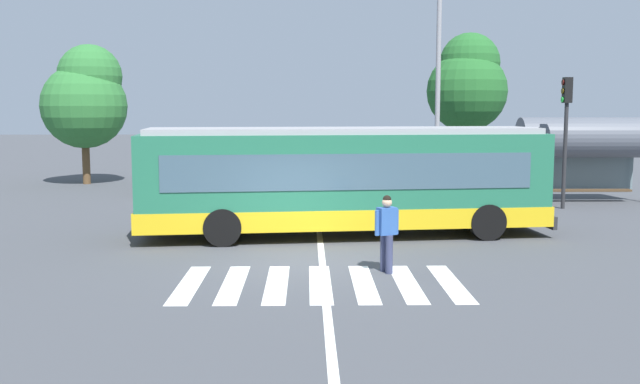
# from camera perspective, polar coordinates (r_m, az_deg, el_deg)

# --- Properties ---
(ground_plane) EXTENTS (160.00, 160.00, 0.00)m
(ground_plane) POSITION_cam_1_polar(r_m,az_deg,el_deg) (16.92, -1.30, -5.63)
(ground_plane) COLOR #424449
(city_transit_bus) EXTENTS (11.70, 3.75, 3.06)m
(city_transit_bus) POSITION_cam_1_polar(r_m,az_deg,el_deg) (20.22, 1.89, 0.96)
(city_transit_bus) COLOR black
(city_transit_bus) RESTS_ON ground_plane
(pedestrian_crossing_street) EXTENTS (0.54, 0.39, 1.72)m
(pedestrian_crossing_street) POSITION_cam_1_polar(r_m,az_deg,el_deg) (15.82, 5.32, -2.96)
(pedestrian_crossing_street) COLOR #333856
(pedestrian_crossing_street) RESTS_ON ground_plane
(parked_car_champagne) EXTENTS (2.03, 4.58, 1.35)m
(parked_car_champagne) POSITION_cam_1_polar(r_m,az_deg,el_deg) (31.75, -11.58, 1.44)
(parked_car_champagne) COLOR black
(parked_car_champagne) RESTS_ON ground_plane
(parked_car_silver) EXTENTS (1.99, 4.56, 1.35)m
(parked_car_silver) POSITION_cam_1_polar(r_m,az_deg,el_deg) (31.15, -7.07, 1.43)
(parked_car_silver) COLOR black
(parked_car_silver) RESTS_ON ground_plane
(parked_car_red) EXTENTS (1.95, 4.54, 1.35)m
(parked_car_red) POSITION_cam_1_polar(r_m,az_deg,el_deg) (30.71, -2.04, 1.40)
(parked_car_red) COLOR black
(parked_car_red) RESTS_ON ground_plane
(parked_car_blue) EXTENTS (1.90, 4.52, 1.35)m
(parked_car_blue) POSITION_cam_1_polar(r_m,az_deg,el_deg) (30.78, 3.41, 1.40)
(parked_car_blue) COLOR black
(parked_car_blue) RESTS_ON ground_plane
(traffic_light_far_corner) EXTENTS (0.33, 0.32, 4.68)m
(traffic_light_far_corner) POSITION_cam_1_polar(r_m,az_deg,el_deg) (27.02, 18.97, 5.36)
(traffic_light_far_corner) COLOR #28282B
(traffic_light_far_corner) RESTS_ON ground_plane
(bus_stop_shelter) EXTENTS (4.90, 1.54, 3.25)m
(bus_stop_shelter) POSITION_cam_1_polar(r_m,az_deg,el_deg) (29.24, 20.18, 3.97)
(bus_stop_shelter) COLOR #28282B
(bus_stop_shelter) RESTS_ON ground_plane
(twin_arm_street_lamp) EXTENTS (5.37, 0.32, 8.34)m
(twin_arm_street_lamp) POSITION_cam_1_polar(r_m,az_deg,el_deg) (30.05, 9.38, 9.74)
(twin_arm_street_lamp) COLOR #939399
(twin_arm_street_lamp) RESTS_ON ground_plane
(background_tree_left) EXTENTS (3.98, 3.98, 6.57)m
(background_tree_left) POSITION_cam_1_polar(r_m,az_deg,el_deg) (35.74, -18.13, 7.16)
(background_tree_left) COLOR brown
(background_tree_left) RESTS_ON ground_plane
(background_tree_right) EXTENTS (3.90, 3.90, 7.24)m
(background_tree_right) POSITION_cam_1_polar(r_m,az_deg,el_deg) (36.01, 11.65, 8.48)
(background_tree_right) COLOR brown
(background_tree_right) RESTS_ON ground_plane
(crosswalk_painted_stripes) EXTENTS (5.84, 3.27, 0.01)m
(crosswalk_painted_stripes) POSITION_cam_1_polar(r_m,az_deg,el_deg) (14.94, 0.02, -7.29)
(crosswalk_painted_stripes) COLOR silver
(crosswalk_painted_stripes) RESTS_ON ground_plane
(lane_center_line) EXTENTS (0.16, 24.00, 0.01)m
(lane_center_line) POSITION_cam_1_polar(r_m,az_deg,el_deg) (18.89, 0.05, -4.32)
(lane_center_line) COLOR silver
(lane_center_line) RESTS_ON ground_plane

